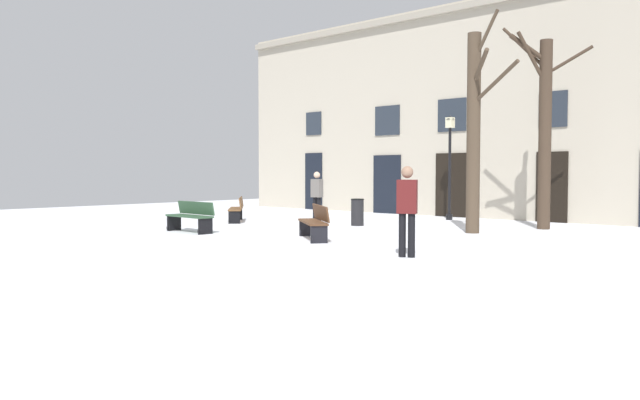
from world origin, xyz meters
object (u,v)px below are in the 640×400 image
at_px(streetlamp, 450,156).
at_px(tree_near_facade, 474,129).
at_px(bench_back_to_back_right, 315,221).
at_px(bench_by_litter_bin, 191,216).
at_px(bench_far_corner, 237,209).
at_px(person_crossing_plaza, 407,206).
at_px(litter_bin, 357,212).
at_px(person_by_shop_door, 317,194).
at_px(tree_right_of_center, 544,126).

bearing_deg(streetlamp, tree_near_facade, -51.96).
height_order(bench_back_to_back_right, bench_by_litter_bin, bench_back_to_back_right).
bearing_deg(bench_far_corner, bench_by_litter_bin, -16.85).
bearing_deg(person_crossing_plaza, bench_back_to_back_right, -43.57).
height_order(litter_bin, bench_back_to_back_right, bench_back_to_back_right).
distance_m(tree_near_facade, litter_bin, 4.53).
xyz_separation_m(bench_far_corner, bench_by_litter_bin, (1.90, -3.29, 0.00)).
distance_m(bench_far_corner, person_crossing_plaza, 9.85).
bearing_deg(litter_bin, bench_by_litter_bin, -113.76).
distance_m(person_by_shop_door, person_crossing_plaza, 9.26).
relative_size(tree_near_facade, tree_right_of_center, 0.98).
distance_m(tree_right_of_center, bench_back_to_back_right, 7.64).
distance_m(tree_right_of_center, litter_bin, 6.05).
distance_m(streetlamp, person_crossing_plaza, 9.96).
relative_size(streetlamp, bench_far_corner, 2.19).
height_order(tree_near_facade, tree_right_of_center, tree_right_of_center).
bearing_deg(litter_bin, bench_back_to_back_right, -65.94).
height_order(bench_by_litter_bin, person_crossing_plaza, person_crossing_plaza).
distance_m(tree_near_facade, bench_by_litter_bin, 8.11).
xyz_separation_m(streetlamp, bench_far_corner, (-4.93, -5.41, -1.78)).
height_order(bench_far_corner, person_crossing_plaza, person_crossing_plaza).
height_order(tree_near_facade, person_by_shop_door, tree_near_facade).
relative_size(litter_bin, bench_back_to_back_right, 0.48).
distance_m(tree_near_facade, tree_right_of_center, 2.62).
bearing_deg(bench_back_to_back_right, tree_near_facade, 99.58).
height_order(tree_near_facade, bench_far_corner, tree_near_facade).
relative_size(tree_right_of_center, person_by_shop_door, 3.57).
height_order(bench_far_corner, person_by_shop_door, person_by_shop_door).
bearing_deg(bench_far_corner, streetlamp, 90.78).
bearing_deg(bench_by_litter_bin, litter_bin, 68.48).
height_order(streetlamp, bench_back_to_back_right, streetlamp).
height_order(streetlamp, person_crossing_plaza, streetlamp).
xyz_separation_m(bench_back_to_back_right, bench_by_litter_bin, (-3.79, -0.94, -0.00)).
distance_m(streetlamp, bench_back_to_back_right, 8.00).
xyz_separation_m(streetlamp, person_by_shop_door, (-3.16, -3.37, -1.30)).
relative_size(bench_far_corner, bench_by_litter_bin, 0.98).
distance_m(streetlamp, bench_far_corner, 7.54).
bearing_deg(bench_back_to_back_right, person_crossing_plaza, 18.78).
relative_size(bench_by_litter_bin, person_crossing_plaza, 0.95).
distance_m(streetlamp, bench_by_litter_bin, 9.38).
height_order(bench_back_to_back_right, person_crossing_plaza, person_crossing_plaza).
relative_size(tree_right_of_center, streetlamp, 1.65).
bearing_deg(litter_bin, tree_right_of_center, 29.73).
xyz_separation_m(litter_bin, person_crossing_plaza, (5.19, -4.97, 0.57)).
xyz_separation_m(tree_near_facade, bench_back_to_back_right, (-2.12, -4.07, -2.38)).
relative_size(streetlamp, bench_back_to_back_right, 2.10).
bearing_deg(bench_back_to_back_right, tree_right_of_center, 102.12).
xyz_separation_m(streetlamp, litter_bin, (-0.94, -3.95, -1.80)).
xyz_separation_m(litter_bin, bench_far_corner, (-3.99, -1.46, 0.02)).
distance_m(litter_bin, bench_back_to_back_right, 4.17).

